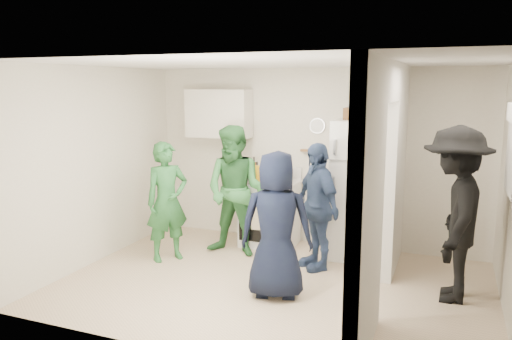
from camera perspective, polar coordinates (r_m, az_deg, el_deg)
The scene contains 33 objects.
floor at distance 5.89m, azimuth 1.97°, elevation -12.94°, with size 4.80×4.80×0.00m, color beige.
wall_back at distance 7.13m, azimuth 6.60°, elevation 1.46°, with size 4.80×4.80×0.00m, color silver.
wall_front at distance 4.00m, azimuth -6.14°, elevation -5.06°, with size 4.80×4.80×0.00m, color silver.
wall_left at distance 6.71m, azimuth -17.67°, elevation 0.54°, with size 3.40×3.40×0.00m, color silver.
ceiling at distance 5.44m, azimuth 2.12°, elevation 12.17°, with size 4.80×4.80×0.00m, color white.
partition_pier_back at distance 6.34m, azimuth 15.72°, elevation 0.12°, with size 0.12×1.20×2.50m, color silver.
partition_pier_front at distance 4.19m, azimuth 12.57°, elevation -4.55°, with size 0.12×1.20×2.50m, color silver.
partition_header at distance 5.16m, azimuth 14.97°, elevation 9.76°, with size 0.12×1.00×0.40m, color silver.
stove at distance 7.14m, azimuth 1.60°, elevation -4.94°, with size 0.77×0.65×0.92m, color white.
upper_cabinet at distance 7.39m, azimuth -4.29°, elevation 6.46°, with size 0.95×0.34×0.70m, color silver.
fridge at distance 6.69m, azimuth 12.09°, elevation -2.20°, with size 0.75×0.73×1.82m, color white.
wicker_basket at distance 6.62m, azimuth 11.60°, elevation 6.32°, with size 0.35×0.25×0.15m, color brown.
blue_bowl at distance 6.62m, azimuth 11.64°, elevation 7.44°, with size 0.24×0.24×0.11m, color navy.
yellow_cup_stack_top at distance 6.42m, azimuth 14.21°, elevation 6.57°, with size 0.09×0.09×0.25m, color orange.
wall_clock at distance 7.05m, azimuth 7.03°, elevation 5.04°, with size 0.22×0.22×0.03m, color white.
spice_shelf at distance 7.07m, azimuth 6.52°, elevation 2.21°, with size 0.35×0.08×0.03m, color olive.
yellow_cup_stack_stove at distance 6.85m, azimuth 0.05°, elevation -0.52°, with size 0.09×0.09×0.25m, color gold.
red_cup at distance 6.77m, azimuth 2.79°, elevation -1.23°, with size 0.09×0.09×0.12m, color #AA0B0F.
person_green_left at distance 6.56m, azimuth -10.12°, elevation -3.57°, with size 0.57×0.37×1.55m, color #2F7739.
person_green_center at distance 6.64m, azimuth -2.34°, elevation -2.42°, with size 0.85×0.66×1.74m, color #38813F.
person_denim at distance 6.21m, azimuth 6.97°, elevation -4.13°, with size 0.93×0.39×1.58m, color #3A4A80.
person_navy at distance 5.33m, azimuth 2.34°, elevation -6.30°, with size 0.78×0.51×1.59m, color black.
person_nook at distance 5.64m, azimuth 21.76°, elevation -4.71°, with size 1.20×0.69×1.86m, color black.
bottle_a at distance 7.20m, azimuth -0.23°, elevation 0.26°, with size 0.06×0.06×0.32m, color brown.
bottle_b at distance 7.01m, azimuth 0.11°, elevation -0.17°, with size 0.06×0.06×0.28m, color #1B5122.
bottle_c at distance 7.20m, azimuth 1.35°, elevation -0.02°, with size 0.06×0.06×0.25m, color silver.
bottle_d at distance 6.97m, azimuth 1.64°, elevation -0.32°, with size 0.06×0.06×0.26m, color maroon.
bottle_e at distance 7.13m, azimuth 2.83°, elevation 0.06°, with size 0.08×0.08×0.30m, color #B2B5C5.
bottle_f at distance 6.96m, azimuth 3.18°, elevation -0.19°, with size 0.07×0.07×0.30m, color #153714.
bottle_g at distance 7.06m, azimuth 3.92°, elevation -0.16°, with size 0.07×0.07×0.27m, color brown.
bottle_h at distance 7.01m, azimuth -0.90°, elevation -0.12°, with size 0.07×0.07×0.29m, color #A9ACB5.
bottle_i at distance 7.08m, azimuth 2.43°, elevation 0.07°, with size 0.06×0.06×0.32m, color brown.
bottle_j at distance 6.83m, azimuth 3.88°, elevation -0.54°, with size 0.08×0.08×0.26m, color #1C5133.
Camera 1 is at (1.81, -5.12, 2.27)m, focal length 35.00 mm.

